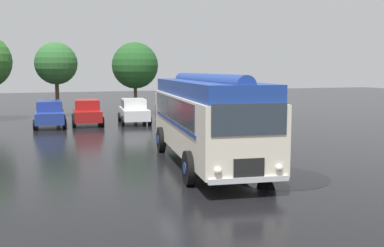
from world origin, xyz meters
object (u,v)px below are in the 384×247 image
car_mid_left (87,112)px  car_far_right (175,109)px  vintage_bus (205,115)px  car_mid_right (134,111)px  car_near_left (50,114)px

car_mid_left → car_far_right: (6.05, -0.16, 0.00)m
car_far_right → vintage_bus: bearing=-103.2°
car_mid_left → vintage_bus: bearing=-79.1°
car_mid_right → car_far_right: (2.95, 0.12, 0.00)m
car_near_left → car_mid_left: same height
car_mid_left → car_far_right: same height
car_near_left → car_mid_right: bearing=0.6°
vintage_bus → car_mid_right: bearing=88.5°
vintage_bus → car_mid_left: bearing=100.9°
car_near_left → car_mid_right: 5.48m
car_near_left → car_mid_right: same height
vintage_bus → car_far_right: size_ratio=2.46×
vintage_bus → car_far_right: vintage_bus is taller
vintage_bus → car_far_right: 14.52m
car_near_left → car_far_right: 8.43m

